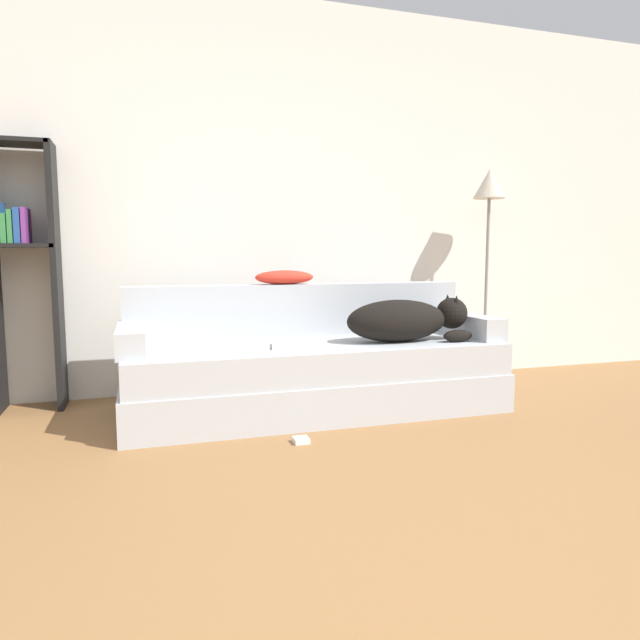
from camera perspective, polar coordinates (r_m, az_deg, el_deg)
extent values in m
cube|color=silver|center=(4.11, -5.62, 12.13)|extent=(8.07, 0.06, 2.70)
cube|color=#B2B7BC|center=(3.51, -0.49, -7.18)|extent=(2.26, 0.82, 0.23)
cube|color=#B2B7BC|center=(3.46, -0.45, -3.86)|extent=(2.22, 0.78, 0.19)
cube|color=#B2B7BC|center=(3.75, -2.00, 1.03)|extent=(2.22, 0.15, 0.34)
cube|color=#B2B7BC|center=(3.29, -18.37, -1.84)|extent=(0.15, 0.63, 0.14)
cube|color=#B2B7BC|center=(3.87, 14.67, -0.49)|extent=(0.15, 0.63, 0.14)
ellipsoid|color=black|center=(3.51, 7.70, -0.07)|extent=(0.65, 0.29, 0.26)
sphere|color=black|center=(3.69, 13.03, 0.66)|extent=(0.20, 0.20, 0.20)
cone|color=black|center=(3.63, 13.49, 1.74)|extent=(0.07, 0.07, 0.09)
cone|color=black|center=(3.73, 12.64, 1.87)|extent=(0.07, 0.07, 0.09)
ellipsoid|color=black|center=(3.58, 13.62, -1.54)|extent=(0.19, 0.07, 0.08)
cube|color=silver|center=(3.31, -2.01, -2.54)|extent=(0.37, 0.30, 0.02)
ellipsoid|color=red|center=(3.70, -3.58, 4.28)|extent=(0.39, 0.16, 0.09)
cube|color=black|center=(3.86, -24.83, 3.87)|extent=(0.04, 0.26, 1.62)
cube|color=black|center=(3.94, -28.01, 15.41)|extent=(0.36, 0.26, 0.02)
cube|color=black|center=(3.88, -27.53, 6.62)|extent=(0.36, 0.26, 0.02)
cube|color=#337F42|center=(3.88, -28.88, 7.99)|extent=(0.03, 0.20, 0.17)
cube|color=#337F42|center=(3.88, -28.38, 8.20)|extent=(0.03, 0.20, 0.20)
cube|color=#234C93|center=(3.87, -27.84, 8.32)|extent=(0.03, 0.20, 0.21)
cube|color=#753384|center=(3.87, -27.31, 8.36)|extent=(0.03, 0.20, 0.21)
cylinder|color=gray|center=(4.55, 16.00, -5.58)|extent=(0.21, 0.21, 0.02)
cylinder|color=gray|center=(4.46, 16.28, 3.00)|extent=(0.02, 0.02, 1.34)
cone|color=beige|center=(4.48, 16.61, 12.95)|extent=(0.24, 0.24, 0.22)
cube|color=white|center=(2.95, -1.91, -11.91)|extent=(0.08, 0.08, 0.03)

